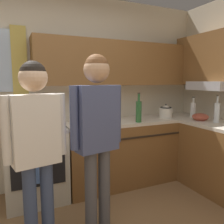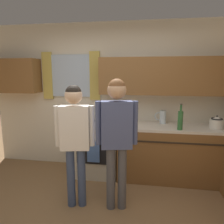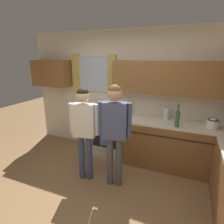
{
  "view_description": "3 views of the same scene",
  "coord_description": "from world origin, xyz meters",
  "px_view_note": "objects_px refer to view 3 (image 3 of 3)",
  "views": [
    {
      "loc": [
        -0.5,
        -1.26,
        1.45
      ],
      "look_at": [
        0.43,
        0.77,
        1.14
      ],
      "focal_mm": 36.6,
      "sensor_mm": 36.0,
      "label": 1
    },
    {
      "loc": [
        0.54,
        -1.86,
        1.74
      ],
      "look_at": [
        0.14,
        0.69,
        1.26
      ],
      "focal_mm": 33.76,
      "sensor_mm": 36.0,
      "label": 2
    },
    {
      "loc": [
        1.24,
        -1.94,
        2.06
      ],
      "look_at": [
        0.1,
        0.77,
        1.2
      ],
      "focal_mm": 30.48,
      "sensor_mm": 36.0,
      "label": 3
    }
  ],
  "objects_px": {
    "stovetop_kettle": "(213,123)",
    "adult_left": "(84,124)",
    "water_pitcher": "(166,113)",
    "adult_in_plaid": "(115,125)",
    "bottle_wine_green": "(177,118)",
    "stove_oven": "(111,134)"
  },
  "relations": [
    {
      "from": "stovetop_kettle",
      "to": "adult_left",
      "type": "xyz_separation_m",
      "value": [
        -1.95,
        -0.89,
        0.01
      ]
    },
    {
      "from": "water_pitcher",
      "to": "adult_left",
      "type": "distance_m",
      "value": 1.6
    },
    {
      "from": "stovetop_kettle",
      "to": "adult_in_plaid",
      "type": "xyz_separation_m",
      "value": [
        -1.42,
        -0.86,
        0.06
      ]
    },
    {
      "from": "bottle_wine_green",
      "to": "adult_left",
      "type": "distance_m",
      "value": 1.57
    },
    {
      "from": "stovetop_kettle",
      "to": "stove_oven",
      "type": "bearing_deg",
      "value": 177.86
    },
    {
      "from": "adult_in_plaid",
      "to": "adult_left",
      "type": "bearing_deg",
      "value": -176.84
    },
    {
      "from": "stove_oven",
      "to": "stovetop_kettle",
      "type": "bearing_deg",
      "value": -2.14
    },
    {
      "from": "bottle_wine_green",
      "to": "stovetop_kettle",
      "type": "height_order",
      "value": "bottle_wine_green"
    },
    {
      "from": "stovetop_kettle",
      "to": "adult_in_plaid",
      "type": "relative_size",
      "value": 0.16
    },
    {
      "from": "water_pitcher",
      "to": "adult_in_plaid",
      "type": "bearing_deg",
      "value": -120.23
    },
    {
      "from": "bottle_wine_green",
      "to": "adult_left",
      "type": "height_order",
      "value": "adult_left"
    },
    {
      "from": "bottle_wine_green",
      "to": "water_pitcher",
      "type": "bearing_deg",
      "value": 122.09
    },
    {
      "from": "bottle_wine_green",
      "to": "adult_left",
      "type": "relative_size",
      "value": 0.25
    },
    {
      "from": "water_pitcher",
      "to": "adult_left",
      "type": "height_order",
      "value": "adult_left"
    },
    {
      "from": "adult_left",
      "to": "adult_in_plaid",
      "type": "height_order",
      "value": "adult_in_plaid"
    },
    {
      "from": "stove_oven",
      "to": "adult_in_plaid",
      "type": "bearing_deg",
      "value": -64.39
    },
    {
      "from": "stovetop_kettle",
      "to": "adult_in_plaid",
      "type": "bearing_deg",
      "value": -148.73
    },
    {
      "from": "bottle_wine_green",
      "to": "water_pitcher",
      "type": "xyz_separation_m",
      "value": [
        -0.23,
        0.37,
        -0.04
      ]
    },
    {
      "from": "stove_oven",
      "to": "adult_in_plaid",
      "type": "height_order",
      "value": "adult_in_plaid"
    },
    {
      "from": "bottle_wine_green",
      "to": "adult_in_plaid",
      "type": "height_order",
      "value": "adult_in_plaid"
    },
    {
      "from": "adult_left",
      "to": "stovetop_kettle",
      "type": "bearing_deg",
      "value": 24.62
    },
    {
      "from": "bottle_wine_green",
      "to": "stovetop_kettle",
      "type": "xyz_separation_m",
      "value": [
        0.56,
        0.15,
        -0.06
      ]
    }
  ]
}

